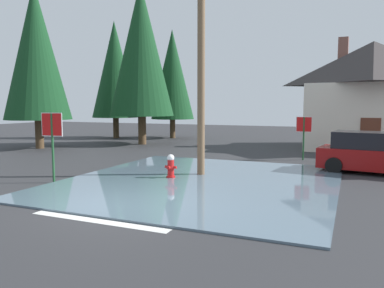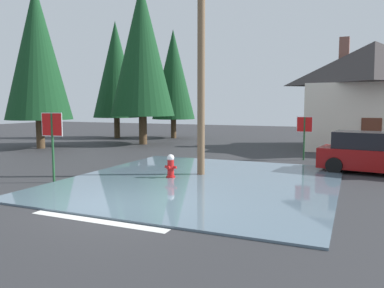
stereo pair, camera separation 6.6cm
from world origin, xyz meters
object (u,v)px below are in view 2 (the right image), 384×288
Objects in this scene: fire_hydrant at (171,167)px; pine_tree_far_center at (116,70)px; pine_tree_short_left at (37,52)px; stop_sign_near at (52,133)px; pine_tree_mid_left at (173,75)px; stop_sign_far at (304,129)px; house at (373,94)px; parked_car at (376,154)px; utility_pole at (201,65)px; pine_tree_tall_left at (142,50)px.

pine_tree_far_center is (-11.74, 13.81, 5.06)m from fire_hydrant.
pine_tree_short_left is 1.07× the size of pine_tree_far_center.
fire_hydrant is (3.42, 2.21, -1.30)m from stop_sign_near.
pine_tree_mid_left is at bearing 66.03° from pine_tree_short_left.
stop_sign_far is at bearing 51.05° from stop_sign_near.
pine_tree_short_left is at bearing -158.23° from house.
parked_car is (6.94, 4.12, 0.33)m from fire_hydrant.
pine_tree_mid_left is at bearing 102.75° from stop_sign_near.
pine_tree_tall_left reaches higher than utility_pole.
utility_pole is 17.95m from pine_tree_far_center.
parked_car is 0.49× the size of pine_tree_far_center.
stop_sign_far is 14.70m from pine_tree_mid_left.
stop_sign_far is 0.46× the size of parked_car.
fire_hydrant is at bearing 32.87° from stop_sign_near.
pine_tree_mid_left reaches higher than stop_sign_far.
stop_sign_near reaches higher than stop_sign_far.
house is 0.72× the size of pine_tree_tall_left.
fire_hydrant is 13.90m from pine_tree_tall_left.
pine_tree_short_left reaches higher than house.
pine_tree_mid_left is at bearing 92.34° from pine_tree_tall_left.
pine_tree_far_center is (0.08, 8.18, -0.37)m from pine_tree_short_left.
fire_hydrant is 0.12× the size of house.
pine_tree_tall_left is (-14.25, -2.88, 3.03)m from house.
parked_car is 0.53× the size of pine_tree_mid_left.
fire_hydrant is 15.21m from house.
pine_tree_mid_left reaches higher than house.
parked_car is at bearing -27.44° from pine_tree_far_center.
utility_pole reaches higher than house.
pine_tree_tall_left is at bearing 162.63° from stop_sign_far.
pine_tree_far_center is (-15.62, 7.00, 4.00)m from stop_sign_far.
stop_sign_far is (7.30, 9.03, -0.24)m from stop_sign_near.
stop_sign_near is 2.68× the size of fire_hydrant.
parked_car is at bearing -90.61° from house.
utility_pole is at bearing -153.30° from parked_car.
pine_tree_mid_left is (-14.46, 2.34, 1.74)m from house.
pine_tree_short_left is (-4.39, -9.87, 0.78)m from pine_tree_mid_left.
parked_car is at bearing -23.55° from pine_tree_tall_left.
pine_tree_tall_left is (-8.00, 9.27, 2.23)m from utility_pole.
house reaches higher than stop_sign_far.
pine_tree_tall_left is at bearing 125.05° from fire_hydrant.
pine_tree_tall_left is at bearing -37.94° from pine_tree_far_center.
stop_sign_near is 0.22× the size of pine_tree_tall_left.
house is at bearing -1.98° from pine_tree_far_center.
pine_tree_tall_left is (-11.09, 3.47, 4.88)m from stop_sign_far.
pine_tree_short_left is (-18.85, -7.53, 2.52)m from house.
stop_sign_near is 12.21m from pine_tree_short_left.
stop_sign_far is at bearing 138.59° from parked_car.
stop_sign_far is at bearing 61.89° from utility_pole.
pine_tree_tall_left is 6.56m from pine_tree_short_left.
stop_sign_near is at bearing -148.58° from parked_car.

